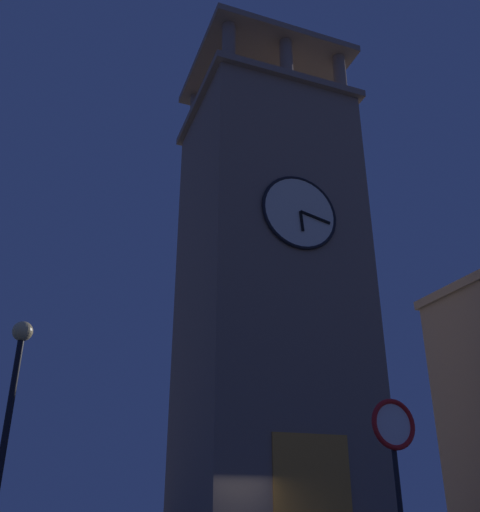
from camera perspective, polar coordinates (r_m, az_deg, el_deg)
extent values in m
cube|color=gray|center=(27.39, 2.98, -4.46)|extent=(7.72, 7.16, 21.32)
cube|color=gray|center=(32.69, 2.57, 13.76)|extent=(8.32, 7.76, 0.40)
cylinder|color=gray|center=(32.88, 10.15, 17.49)|extent=(0.70, 0.70, 2.75)
cylinder|color=gray|center=(31.66, 4.74, 19.09)|extent=(0.70, 0.70, 2.75)
cylinder|color=gray|center=(30.75, -1.16, 20.61)|extent=(0.70, 0.70, 2.75)
cylinder|color=gray|center=(36.91, 5.44, 11.88)|extent=(0.70, 0.70, 2.75)
cylinder|color=gray|center=(35.83, 0.61, 13.01)|extent=(0.70, 0.70, 2.75)
cylinder|color=gray|center=(35.02, -4.53, 14.11)|extent=(0.70, 0.70, 2.75)
cube|color=gray|center=(34.71, 2.47, 17.86)|extent=(8.32, 7.76, 0.40)
cylinder|color=black|center=(35.72, 2.42, 19.62)|extent=(0.12, 0.12, 2.56)
cylinder|color=silver|center=(25.60, 6.08, 4.44)|extent=(3.57, 0.12, 3.57)
torus|color=black|center=(25.59, 6.10, 4.46)|extent=(3.73, 0.16, 3.73)
cube|color=black|center=(25.31, 6.31, 3.55)|extent=(0.19, 0.06, 0.99)
cube|color=black|center=(25.76, 7.68, 3.92)|extent=(1.51, 0.06, 0.45)
cube|color=orange|center=(22.61, 7.34, -22.56)|extent=(3.20, 0.24, 4.00)
cylinder|color=black|center=(12.81, -23.07, -18.22)|extent=(0.14, 0.14, 4.72)
sphere|color=#F9DB8C|center=(13.25, -21.27, -7.15)|extent=(0.44, 0.44, 0.44)
cylinder|color=white|center=(9.39, 15.29, -16.20)|extent=(0.70, 0.04, 0.70)
torus|color=red|center=(9.38, 15.36, -16.18)|extent=(0.78, 0.08, 0.78)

